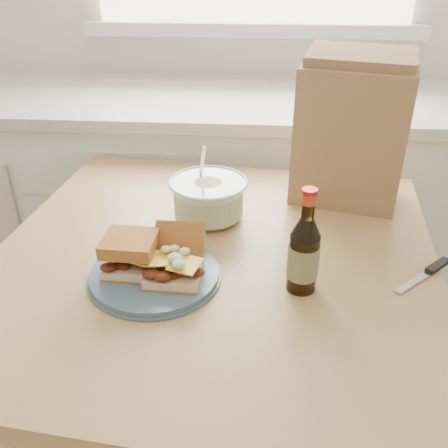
# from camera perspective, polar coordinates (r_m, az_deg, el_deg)

# --- Properties ---
(cabinet_run) EXTENTS (2.50, 0.64, 0.94)m
(cabinet_run) POSITION_cam_1_polar(r_m,az_deg,el_deg) (2.05, 2.64, 1.80)
(cabinet_run) COLOR white
(cabinet_run) RESTS_ON ground
(dining_table) EXTENTS (1.09, 1.09, 0.83)m
(dining_table) POSITION_cam_1_polar(r_m,az_deg,el_deg) (1.19, -1.27, -8.42)
(dining_table) COLOR #AF8053
(dining_table) RESTS_ON ground
(plate) EXTENTS (0.27, 0.27, 0.02)m
(plate) POSITION_cam_1_polar(r_m,az_deg,el_deg) (1.06, -7.91, -5.73)
(plate) COLOR #465D71
(plate) RESTS_ON dining_table
(sandwich_left) EXTENTS (0.11, 0.10, 0.08)m
(sandwich_left) POSITION_cam_1_polar(r_m,az_deg,el_deg) (1.04, -10.64, -3.34)
(sandwich_left) COLOR beige
(sandwich_left) RESTS_ON plate
(sandwich_right) EXTENTS (0.11, 0.15, 0.09)m
(sandwich_right) POSITION_cam_1_polar(r_m,az_deg,el_deg) (1.03, -5.55, -4.05)
(sandwich_right) COLOR beige
(sandwich_right) RESTS_ON plate
(coleslaw_bowl) EXTENTS (0.20, 0.20, 0.19)m
(coleslaw_bowl) POSITION_cam_1_polar(r_m,az_deg,el_deg) (1.25, -1.79, 2.82)
(coleslaw_bowl) COLOR silver
(coleslaw_bowl) RESTS_ON dining_table
(beer_bottle) EXTENTS (0.06, 0.06, 0.22)m
(beer_bottle) POSITION_cam_1_polar(r_m,az_deg,el_deg) (0.99, 9.10, -3.32)
(beer_bottle) COLOR black
(beer_bottle) RESTS_ON dining_table
(knife) EXTENTS (0.14, 0.13, 0.01)m
(knife) POSITION_cam_1_polar(r_m,az_deg,el_deg) (1.15, 22.64, -4.84)
(knife) COLOR silver
(knife) RESTS_ON dining_table
(paper_bag) EXTENTS (0.31, 0.24, 0.35)m
(paper_bag) POSITION_cam_1_polar(r_m,az_deg,el_deg) (1.34, 14.27, 9.77)
(paper_bag) COLOR olive
(paper_bag) RESTS_ON dining_table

